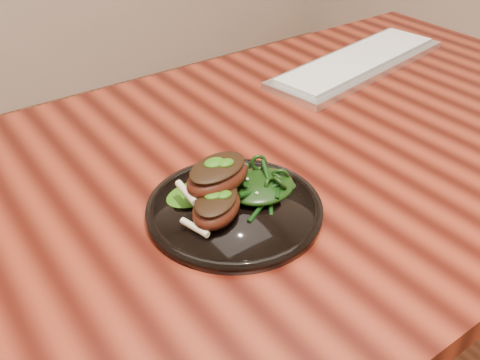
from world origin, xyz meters
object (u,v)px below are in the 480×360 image
at_px(greens_heap, 260,182).
at_px(keyboard, 358,63).
at_px(plate, 234,209).
at_px(lamb_chop_front, 216,206).
at_px(desk, 249,207).

relative_size(greens_heap, keyboard, 0.21).
distance_m(plate, keyboard, 0.58).
relative_size(plate, lamb_chop_front, 2.23).
bearing_deg(lamb_chop_front, keyboard, 26.30).
bearing_deg(keyboard, plate, -152.94).
xyz_separation_m(desk, lamb_chop_front, (-0.13, -0.10, 0.12)).
distance_m(lamb_chop_front, greens_heap, 0.08).
distance_m(plate, lamb_chop_front, 0.04).
distance_m(desk, greens_heap, 0.15).
distance_m(desk, plate, 0.15).
bearing_deg(desk, greens_heap, -117.25).
relative_size(lamb_chop_front, greens_heap, 1.08).
bearing_deg(keyboard, greens_heap, -151.04).
bearing_deg(plate, keyboard, 27.06).
bearing_deg(desk, lamb_chop_front, -142.65).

